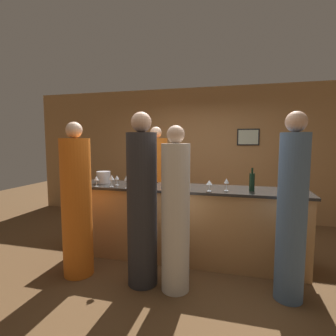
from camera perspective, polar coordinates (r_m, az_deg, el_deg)
The scene contains 18 objects.
ground_plane at distance 3.97m, azimuth 3.42°, elevation -18.94°, with size 14.00×14.00×0.00m, color brown.
back_wall at distance 5.72m, azimuth 7.75°, elevation 3.14°, with size 8.00×0.08×2.80m.
bar_counter at distance 3.79m, azimuth 3.47°, elevation -11.82°, with size 3.24×0.68×1.03m.
bartender at distance 4.57m, azimuth -2.60°, elevation -4.00°, with size 0.39×0.39×1.91m.
guest_0 at distance 3.44m, azimuth -19.25°, elevation -7.67°, with size 0.36×0.36×1.90m.
guest_1 at distance 2.92m, azimuth 1.65°, elevation -10.17°, with size 0.31×0.31×1.83m.
guest_2 at distance 3.04m, azimuth -5.66°, elevation -8.11°, with size 0.34×0.34×1.99m.
guest_3 at distance 3.01m, azimuth 25.34°, elevation -8.81°, with size 0.29×0.29×1.96m.
wine_bottle_0 at distance 3.53m, azimuth 17.81°, elevation -2.84°, with size 0.07×0.07×0.30m.
ice_bucket at distance 4.12m, azimuth -13.86°, elevation -1.95°, with size 0.21×0.21×0.18m.
wine_glass_0 at distance 3.58m, azimuth -8.94°, elevation -2.12°, with size 0.08×0.08×0.19m.
wine_glass_1 at distance 3.82m, azimuth -15.35°, elevation -2.25°, with size 0.07×0.07×0.15m.
wine_glass_2 at distance 3.43m, azimuth 23.85°, elevation -3.27°, with size 0.07×0.07×0.16m.
wine_glass_3 at distance 3.86m, azimuth -11.06°, elevation -2.09°, with size 0.06×0.06×0.15m.
wine_glass_4 at distance 3.44m, azimuth 12.61°, elevation -2.85°, with size 0.06×0.06×0.16m.
wine_glass_5 at distance 3.37m, azimuth 8.97°, elevation -3.20°, with size 0.08×0.08×0.14m.
wine_glass_6 at distance 3.75m, azimuth -12.18°, elevation -2.10°, with size 0.07×0.07×0.17m.
wine_glass_7 at distance 3.85m, azimuth -6.54°, elevation -1.72°, with size 0.08×0.08×0.17m.
Camera 1 is at (0.70, -3.54, 1.67)m, focal length 28.00 mm.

